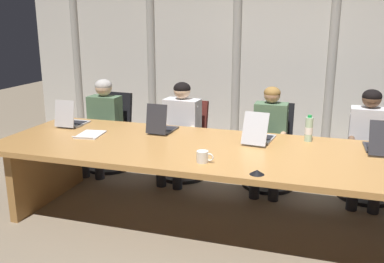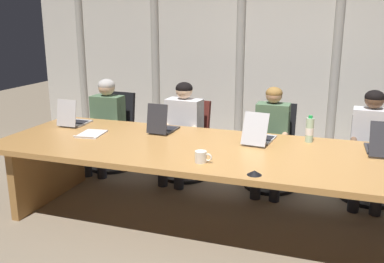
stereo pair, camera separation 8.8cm
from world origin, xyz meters
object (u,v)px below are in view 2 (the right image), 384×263
(laptop_left_end, at_px, (74,120))
(laptop_left_mid, at_px, (162,126))
(coffee_mug_near, at_px, (201,157))
(water_bottle_secondary, at_px, (310,130))
(conference_mic_left_side, at_px, (254,173))
(laptop_center, at_px, (259,136))
(laptop_right_mid, at_px, (381,146))
(office_chair_left_mid, at_px, (187,148))
(spiral_notepad, at_px, (91,134))
(person_right_mid, at_px, (370,141))
(person_center, at_px, (271,135))
(office_chair_right_mid, at_px, (371,166))
(office_chair_center, at_px, (272,156))
(office_chair_left_end, at_px, (113,140))
(person_left_mid, at_px, (181,126))
(person_left_end, at_px, (105,119))

(laptop_left_end, height_order, laptop_left_mid, laptop_left_mid)
(laptop_left_mid, height_order, coffee_mug_near, laptop_left_mid)
(water_bottle_secondary, bearing_deg, conference_mic_left_side, -107.12)
(laptop_center, relative_size, laptop_right_mid, 1.06)
(office_chair_left_mid, height_order, spiral_notepad, office_chair_left_mid)
(laptop_right_mid, distance_m, person_right_mid, 0.66)
(office_chair_left_mid, relative_size, person_center, 0.79)
(conference_mic_left_side, bearing_deg, laptop_left_end, 157.79)
(laptop_center, relative_size, office_chair_left_mid, 0.52)
(office_chair_right_mid, bearing_deg, office_chair_center, -81.84)
(water_bottle_secondary, bearing_deg, office_chair_right_mid, 47.09)
(person_center, relative_size, water_bottle_secondary, 4.55)
(conference_mic_left_side, bearing_deg, office_chair_left_end, 141.62)
(person_right_mid, height_order, coffee_mug_near, person_right_mid)
(office_chair_left_mid, distance_m, person_right_mid, 2.04)
(office_chair_center, relative_size, office_chair_right_mid, 1.01)
(office_chair_right_mid, bearing_deg, conference_mic_left_side, -20.63)
(laptop_center, distance_m, office_chair_right_mid, 1.40)
(person_center, bearing_deg, conference_mic_left_side, 3.46)
(office_chair_left_mid, relative_size, conference_mic_left_side, 8.13)
(laptop_left_mid, bearing_deg, office_chair_left_end, 54.78)
(laptop_left_mid, relative_size, conference_mic_left_side, 3.38)
(person_left_mid, bearing_deg, laptop_right_mid, 76.83)
(office_chair_center, xyz_separation_m, spiral_notepad, (-1.63, -1.10, 0.40))
(laptop_center, height_order, spiral_notepad, laptop_center)
(laptop_center, bearing_deg, laptop_left_mid, 94.42)
(office_chair_center, xyz_separation_m, coffee_mug_near, (-0.35, -1.54, 0.44))
(person_left_mid, relative_size, water_bottle_secondary, 4.57)
(person_right_mid, distance_m, water_bottle_secondary, 0.78)
(laptop_right_mid, bearing_deg, water_bottle_secondary, 74.74)
(laptop_center, xyz_separation_m, coffee_mug_near, (-0.33, -0.74, -0.01))
(laptop_center, relative_size, conference_mic_left_side, 4.20)
(laptop_center, bearing_deg, person_left_end, 78.41)
(laptop_left_end, height_order, office_chair_center, laptop_left_end)
(laptop_left_mid, height_order, office_chair_left_mid, laptop_left_mid)
(person_right_mid, bearing_deg, conference_mic_left_side, -27.52)
(office_chair_center, bearing_deg, laptop_right_mid, 52.96)
(office_chair_center, bearing_deg, office_chair_left_end, -89.09)
(office_chair_right_mid, relative_size, conference_mic_left_side, 8.25)
(person_right_mid, relative_size, conference_mic_left_side, 10.51)
(office_chair_left_end, height_order, office_chair_left_mid, office_chair_left_end)
(coffee_mug_near, bearing_deg, office_chair_center, 77.20)
(person_center, bearing_deg, office_chair_left_mid, -99.31)
(person_left_mid, bearing_deg, office_chair_left_mid, -179.60)
(office_chair_left_end, distance_m, conference_mic_left_side, 2.74)
(laptop_left_end, bearing_deg, water_bottle_secondary, -86.39)
(laptop_left_mid, height_order, person_center, person_center)
(person_center, distance_m, coffee_mug_near, 1.43)
(coffee_mug_near, bearing_deg, water_bottle_secondary, 48.87)
(spiral_notepad, bearing_deg, office_chair_left_end, 102.25)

